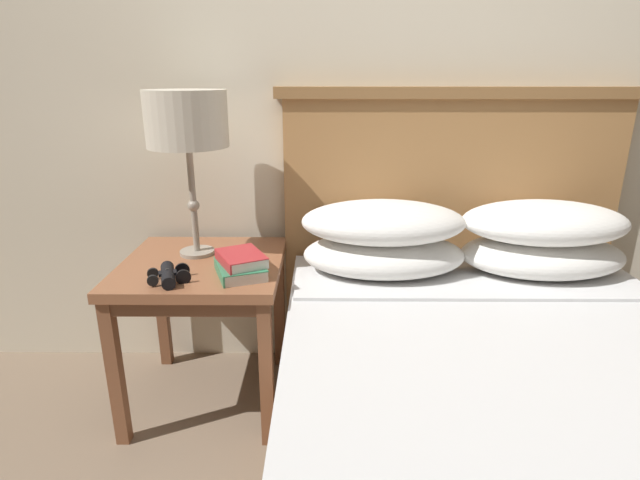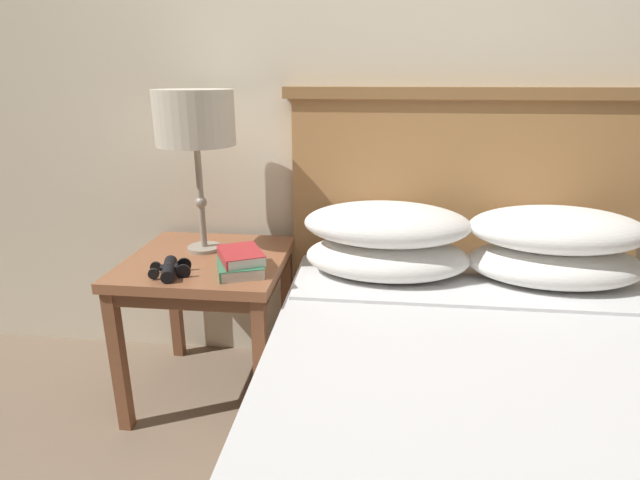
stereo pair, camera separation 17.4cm
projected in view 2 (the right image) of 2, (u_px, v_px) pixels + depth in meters
wall_back at (396, 56)px, 1.91m from camera, size 8.00×0.06×2.60m
nightstand at (208, 276)px, 1.89m from camera, size 0.58×0.58×0.58m
bed at (498, 441)px, 1.31m from camera, size 1.42×2.01×1.19m
table_lamp at (195, 121)px, 1.79m from camera, size 0.29×0.29×0.60m
book_on_nightstand at (239, 266)px, 1.72m from camera, size 0.21×0.24×0.04m
book_stacked_on_top at (240, 256)px, 1.71m from camera, size 0.20×0.22×0.04m
binoculars_pair at (170, 269)px, 1.69m from camera, size 0.15×0.16×0.05m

